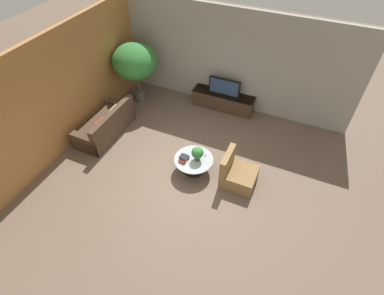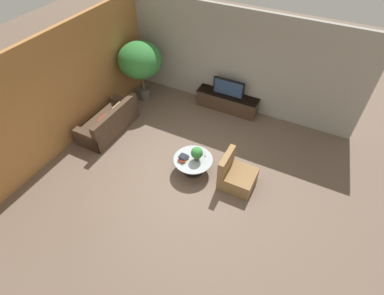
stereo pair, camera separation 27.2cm
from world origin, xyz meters
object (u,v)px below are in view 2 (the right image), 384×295
object	(u,v)px
coffee_table	(193,162)
potted_palm_tall	(140,61)
potted_plant_tabletop	(197,153)
television	(229,88)
couch_by_wall	(109,123)
armchair_wicker	(236,176)
media_console	(227,102)

from	to	relation	value
coffee_table	potted_palm_tall	distance (m)	3.69
potted_palm_tall	potted_plant_tabletop	bearing A→B (deg)	-35.26
television	couch_by_wall	distance (m)	3.64
television	potted_palm_tall	bearing A→B (deg)	-165.64
armchair_wicker	coffee_table	bearing A→B (deg)	94.60
television	armchair_wicker	bearing A→B (deg)	-63.70
potted_palm_tall	media_console	bearing A→B (deg)	14.40
media_console	coffee_table	size ratio (longest dim) A/B	1.99
couch_by_wall	potted_plant_tabletop	bearing A→B (deg)	85.02
coffee_table	potted_palm_tall	bearing A→B (deg)	143.58
coffee_table	potted_palm_tall	world-z (taller)	potted_palm_tall
media_console	coffee_table	bearing A→B (deg)	-85.40
potted_plant_tabletop	armchair_wicker	bearing A→B (deg)	3.50
media_console	potted_palm_tall	distance (m)	2.91
coffee_table	armchair_wicker	distance (m)	1.11
television	couch_by_wall	xyz separation A→B (m)	(-2.61, -2.49, -0.49)
television	potted_palm_tall	distance (m)	2.77
potted_palm_tall	television	bearing A→B (deg)	14.36
media_console	couch_by_wall	bearing A→B (deg)	-136.26
armchair_wicker	potted_plant_tabletop	world-z (taller)	armchair_wicker
armchair_wicker	potted_plant_tabletop	bearing A→B (deg)	93.50
couch_by_wall	potted_palm_tall	world-z (taller)	potted_palm_tall
potted_plant_tabletop	potted_palm_tall	bearing A→B (deg)	144.74
television	media_console	bearing A→B (deg)	90.00
couch_by_wall	potted_plant_tabletop	distance (m)	2.95
television	potted_plant_tabletop	world-z (taller)	television
television	potted_plant_tabletop	distance (m)	2.77
armchair_wicker	potted_palm_tall	world-z (taller)	potted_palm_tall
media_console	potted_palm_tall	bearing A→B (deg)	-165.60
television	couch_by_wall	bearing A→B (deg)	-136.28
couch_by_wall	potted_palm_tall	xyz separation A→B (m)	(-0.02, 1.82, 1.05)
media_console	potted_palm_tall	world-z (taller)	potted_palm_tall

